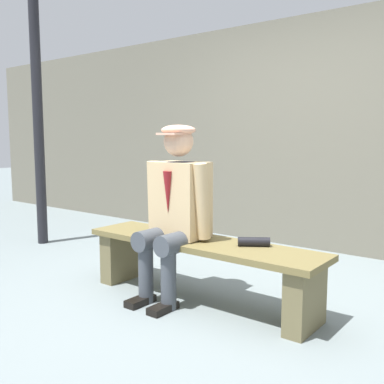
{
  "coord_description": "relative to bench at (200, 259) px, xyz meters",
  "views": [
    {
      "loc": [
        -1.9,
        2.53,
        1.2
      ],
      "look_at": [
        0.07,
        0.0,
        0.81
      ],
      "focal_mm": 41.47,
      "sensor_mm": 36.0,
      "label": 1
    }
  ],
  "objects": [
    {
      "name": "rolled_magazine",
      "position": [
        -0.4,
        -0.09,
        0.17
      ],
      "size": [
        0.22,
        0.18,
        0.06
      ],
      "primitive_type": "cylinder",
      "rotation": [
        0.0,
        1.57,
        0.6
      ],
      "color": "black",
      "rests_on": "bench"
    },
    {
      "name": "lamp_post",
      "position": [
        2.52,
        -0.34,
        1.7
      ],
      "size": [
        0.25,
        0.25,
        3.29
      ],
      "color": "black",
      "rests_on": "ground"
    },
    {
      "name": "stadium_wall",
      "position": [
        0.0,
        -2.1,
        0.93
      ],
      "size": [
        12.0,
        0.24,
        2.48
      ],
      "primitive_type": "cube",
      "color": "#6B6759",
      "rests_on": "ground"
    },
    {
      "name": "bench",
      "position": [
        0.0,
        0.0,
        0.0
      ],
      "size": [
        1.89,
        0.45,
        0.46
      ],
      "color": "brown",
      "rests_on": "ground"
    },
    {
      "name": "seated_man",
      "position": [
        0.18,
        0.06,
        0.39
      ],
      "size": [
        0.56,
        0.59,
        1.29
      ],
      "color": "tan",
      "rests_on": "ground"
    },
    {
      "name": "ground_plane",
      "position": [
        0.0,
        0.0,
        -0.31
      ],
      "size": [
        30.0,
        30.0,
        0.0
      ],
      "primitive_type": "plane",
      "color": "slate"
    }
  ]
}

